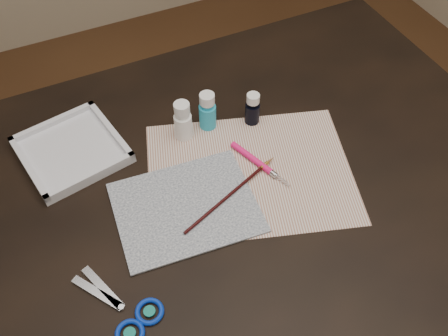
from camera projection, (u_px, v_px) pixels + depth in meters
name	position (u px, v px, depth m)	size (l,w,h in m)	color
ground	(224.00, 328.00, 1.60)	(3.50, 3.50, 0.02)	#422614
table	(224.00, 271.00, 1.30)	(1.30, 0.90, 0.75)	black
paper	(250.00, 172.00, 1.03)	(0.42, 0.32, 0.00)	silver
canvas	(186.00, 207.00, 0.97)	(0.27, 0.22, 0.00)	#111B31
paint_bottle_white	(183.00, 121.00, 1.06)	(0.04, 0.04, 0.09)	white
paint_bottle_cyan	(207.00, 111.00, 1.08)	(0.04, 0.04, 0.09)	#24A7CB
paint_bottle_navy	(253.00, 109.00, 1.10)	(0.03, 0.03, 0.08)	black
paintbrush	(232.00, 193.00, 0.99)	(0.26, 0.01, 0.01)	black
craft_knife	(261.00, 165.00, 1.04)	(0.16, 0.01, 0.01)	#F5176E
scissors	(111.00, 305.00, 0.84)	(0.19, 0.10, 0.01)	silver
palette_tray	(71.00, 150.00, 1.06)	(0.20, 0.20, 0.02)	silver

